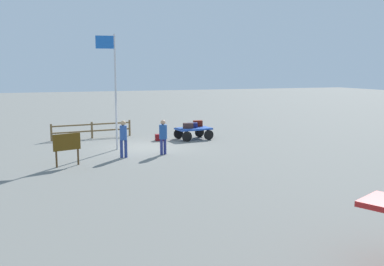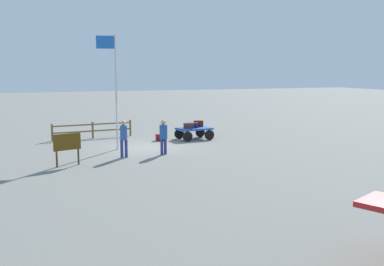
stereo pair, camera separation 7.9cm
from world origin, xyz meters
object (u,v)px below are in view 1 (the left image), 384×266
(luggage_cart, at_px, (193,131))
(signboard, at_px, (67,144))
(suitcase_tan, at_px, (160,137))
(flagpole, at_px, (113,82))
(suitcase_maroon, at_px, (193,125))
(suitcase_navy, at_px, (198,123))
(worker_trailing, at_px, (123,136))
(worker_lead, at_px, (163,134))
(suitcase_dark, at_px, (188,126))

(luggage_cart, bearing_deg, signboard, 33.24)
(suitcase_tan, relative_size, flagpole, 0.11)
(luggage_cart, height_order, suitcase_maroon, suitcase_maroon)
(suitcase_navy, height_order, signboard, signboard)
(worker_trailing, bearing_deg, luggage_cart, -141.16)
(suitcase_navy, bearing_deg, worker_lead, 51.83)
(worker_lead, xyz_separation_m, worker_trailing, (1.94, 0.10, 0.02))
(worker_trailing, bearing_deg, suitcase_tan, -125.25)
(suitcase_navy, bearing_deg, worker_trailing, 39.74)
(suitcase_maroon, height_order, suitcase_tan, suitcase_maroon)
(suitcase_navy, height_order, flagpole, flagpole)
(suitcase_dark, distance_m, suitcase_maroon, 0.47)
(suitcase_dark, bearing_deg, signboard, 33.90)
(suitcase_maroon, xyz_separation_m, suitcase_tan, (1.97, -0.05, -0.63))
(suitcase_maroon, bearing_deg, flagpole, 21.01)
(luggage_cart, height_order, suitcase_navy, suitcase_navy)
(worker_lead, xyz_separation_m, flagpole, (1.97, -2.10, 2.47))
(worker_lead, bearing_deg, luggage_cart, -127.50)
(luggage_cart, relative_size, flagpole, 0.36)
(suitcase_dark, xyz_separation_m, worker_trailing, (4.53, 3.82, 0.18))
(suitcase_dark, height_order, worker_trailing, worker_trailing)
(worker_lead, bearing_deg, flagpole, -46.89)
(suitcase_navy, xyz_separation_m, worker_trailing, (5.38, 4.47, 0.16))
(luggage_cart, height_order, signboard, signboard)
(suitcase_dark, xyz_separation_m, worker_lead, (2.58, 3.71, 0.16))
(suitcase_navy, xyz_separation_m, worker_lead, (3.43, 4.37, 0.14))
(suitcase_navy, height_order, worker_trailing, worker_trailing)
(suitcase_maroon, relative_size, signboard, 0.46)
(suitcase_dark, relative_size, suitcase_tan, 1.04)
(flagpole, height_order, signboard, flagpole)
(suitcase_navy, xyz_separation_m, suitcase_tan, (2.45, 0.32, -0.67))
(flagpole, bearing_deg, signboard, 51.02)
(suitcase_maroon, distance_m, worker_trailing, 6.39)
(flagpole, bearing_deg, suitcase_dark, -160.52)
(suitcase_tan, height_order, flagpole, flagpole)
(suitcase_maroon, relative_size, suitcase_tan, 1.03)
(suitcase_navy, relative_size, suitcase_tan, 0.95)
(luggage_cart, relative_size, worker_trailing, 1.22)
(flagpole, bearing_deg, suitcase_navy, -157.26)
(luggage_cart, bearing_deg, suitcase_dark, 17.71)
(worker_lead, distance_m, signboard, 4.66)
(suitcase_tan, relative_size, worker_lead, 0.37)
(worker_trailing, distance_m, flagpole, 3.30)
(suitcase_maroon, xyz_separation_m, worker_trailing, (4.90, 4.10, 0.19))
(worker_trailing, height_order, flagpole, flagpole)
(suitcase_tan, height_order, worker_trailing, worker_trailing)
(suitcase_maroon, xyz_separation_m, signboard, (7.50, 5.07, 0.12))
(suitcase_tan, xyz_separation_m, worker_trailing, (2.93, 4.15, 0.83))
(worker_trailing, height_order, signboard, worker_trailing)
(luggage_cart, xyz_separation_m, worker_trailing, (4.88, 3.93, 0.52))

